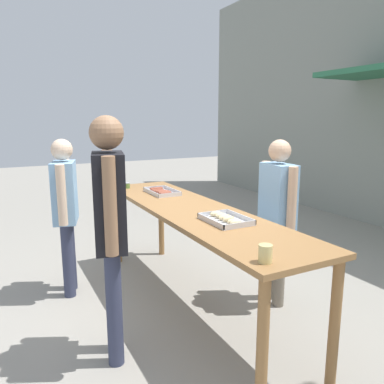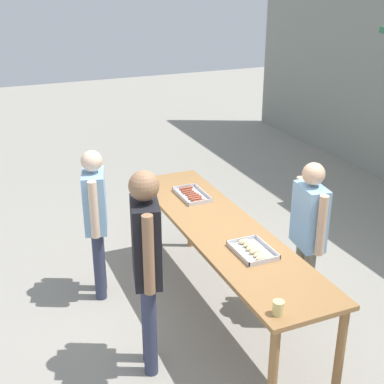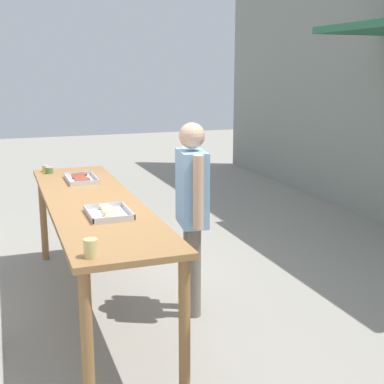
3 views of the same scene
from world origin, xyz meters
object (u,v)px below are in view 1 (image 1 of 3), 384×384
condiment_jar_ketchup (127,185)px  person_customer_with_cup (110,217)px  condiment_jar_mustard (122,184)px  person_server_behind_table (277,207)px  food_tray_buns (226,219)px  person_customer_holding_hotdog (65,203)px  food_tray_sausages (162,192)px  beer_cup (265,254)px

condiment_jar_ketchup → person_customer_with_cup: bearing=-21.4°
condiment_jar_mustard → person_server_behind_table: bearing=31.0°
food_tray_buns → person_customer_with_cup: 0.90m
person_customer_with_cup → food_tray_buns: bearing=-82.5°
condiment_jar_mustard → person_customer_holding_hotdog: size_ratio=0.05×
food_tray_buns → condiment_jar_ketchup: bearing=-172.0°
food_tray_sausages → condiment_jar_ketchup: size_ratio=5.94×
food_tray_sausages → person_customer_with_cup: 1.47m
person_server_behind_table → beer_cup: bearing=-35.1°
food_tray_buns → person_server_behind_table: size_ratio=0.26×
food_tray_sausages → person_customer_with_cup: (1.17, -0.89, 0.11)m
person_server_behind_table → person_customer_with_cup: person_customer_with_cup is taller
beer_cup → person_customer_holding_hotdog: bearing=-161.2°
food_tray_buns → person_customer_holding_hotdog: size_ratio=0.26×
condiment_jar_ketchup → person_customer_holding_hotdog: bearing=-61.8°
food_tray_sausages → condiment_jar_mustard: (-0.57, -0.26, 0.02)m
person_customer_with_cup → person_server_behind_table: bearing=-71.4°
condiment_jar_ketchup → person_server_behind_table: bearing=32.2°
person_server_behind_table → food_tray_sausages: bearing=-137.9°
condiment_jar_ketchup → person_customer_holding_hotdog: 0.85m
condiment_jar_mustard → person_server_behind_table: 1.89m
food_tray_buns → condiment_jar_ketchup: 1.76m
food_tray_buns → person_customer_holding_hotdog: (-1.34, -0.99, -0.04)m
beer_cup → person_customer_with_cup: 1.11m
food_tray_sausages → food_tray_buns: 1.27m
beer_cup → person_customer_with_cup: size_ratio=0.06×
person_server_behind_table → person_customer_holding_hotdog: (-1.11, -1.70, -0.01)m
food_tray_buns → person_customer_with_cup: (-0.10, -0.89, 0.10)m
condiment_jar_mustard → beer_cup: size_ratio=0.73×
condiment_jar_ketchup → beer_cup: (2.55, -0.02, 0.02)m
condiment_jar_ketchup → person_server_behind_table: size_ratio=0.05×
beer_cup → person_customer_holding_hotdog: person_customer_holding_hotdog is taller
condiment_jar_mustard → food_tray_sausages: bearing=24.5°
person_server_behind_table → person_customer_with_cup: (0.13, -1.60, 0.14)m
food_tray_sausages → person_server_behind_table: size_ratio=0.29×
food_tray_buns → person_customer_holding_hotdog: bearing=-143.4°
person_server_behind_table → person_customer_with_cup: 1.61m
beer_cup → person_server_behind_table: 1.43m
food_tray_buns → food_tray_sausages: bearing=-179.9°
condiment_jar_ketchup → beer_cup: beer_cup is taller
condiment_jar_mustard → food_tray_buns: bearing=8.1°
condiment_jar_mustard → person_customer_with_cup: 1.85m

